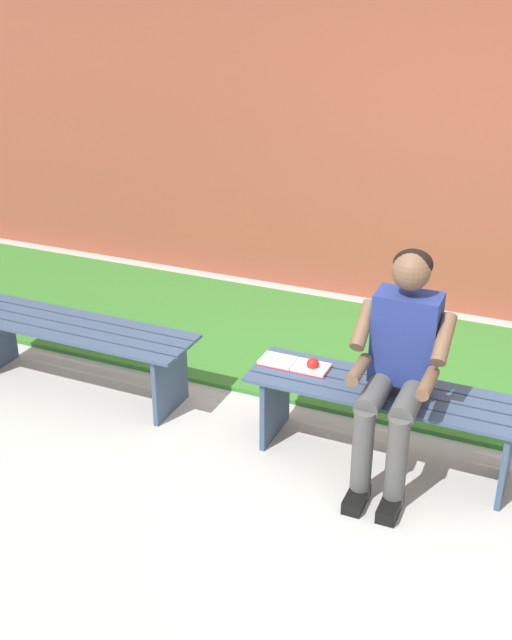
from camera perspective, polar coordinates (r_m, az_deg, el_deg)
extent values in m
cube|color=#B2B2AD|center=(4.16, -8.87, -14.44)|extent=(10.00, 7.00, 0.04)
cube|color=#387A2D|center=(5.80, 2.51, -1.46)|extent=(9.00, 1.67, 0.03)
cube|color=#9E4C38|center=(6.30, 11.18, 11.93)|extent=(9.50, 0.24, 2.44)
cube|color=#384C6B|center=(4.46, 10.23, -4.16)|extent=(1.57, 0.12, 0.02)
cube|color=#384C6B|center=(4.36, 9.85, -4.83)|extent=(1.57, 0.12, 0.02)
cube|color=#384C6B|center=(4.27, 9.46, -5.52)|extent=(1.57, 0.12, 0.02)
cube|color=#384C6B|center=(4.17, 9.04, -6.25)|extent=(1.57, 0.12, 0.02)
cube|color=#384C6B|center=(4.36, 18.00, -9.44)|extent=(0.03, 0.39, 0.45)
cube|color=#384C6B|center=(4.61, 1.42, -6.05)|extent=(0.03, 0.39, 0.45)
cube|color=#384C6B|center=(5.23, -12.13, 0.25)|extent=(1.63, 0.12, 0.02)
cube|color=#384C6B|center=(5.15, -12.85, -0.24)|extent=(1.63, 0.12, 0.02)
cube|color=#384C6B|center=(5.07, -13.59, -0.73)|extent=(1.63, 0.12, 0.02)
cube|color=#384C6B|center=(4.99, -14.36, -1.24)|extent=(1.63, 0.12, 0.02)
cube|color=#384C6B|center=(4.86, -6.33, -4.41)|extent=(0.03, 0.39, 0.45)
cube|color=navy|center=(4.17, 10.94, -1.29)|extent=(0.34, 0.20, 0.50)
sphere|color=brown|center=(4.01, 11.35, 3.53)|extent=(0.20, 0.20, 0.20)
ellipsoid|color=black|center=(4.02, 11.48, 4.07)|extent=(0.20, 0.19, 0.15)
cylinder|color=#4C4C4C|center=(4.09, 11.24, -5.79)|extent=(0.13, 0.40, 0.13)
cylinder|color=#4C4C4C|center=(4.13, 8.80, -5.32)|extent=(0.13, 0.40, 0.13)
cylinder|color=#4C4C4C|center=(4.07, 10.27, -10.38)|extent=(0.11, 0.11, 0.54)
cube|color=black|center=(4.17, 9.82, -13.44)|extent=(0.10, 0.22, 0.07)
cylinder|color=#4C4C4C|center=(4.11, 7.80, -9.86)|extent=(0.11, 0.11, 0.54)
cube|color=black|center=(4.20, 7.38, -12.92)|extent=(0.10, 0.22, 0.07)
cylinder|color=brown|center=(4.03, 13.66, -1.37)|extent=(0.08, 0.28, 0.23)
cylinder|color=brown|center=(3.98, 12.51, -4.56)|extent=(0.07, 0.26, 0.07)
cylinder|color=brown|center=(4.11, 7.92, -0.36)|extent=(0.08, 0.28, 0.23)
cylinder|color=brown|center=(4.04, 7.57, -3.64)|extent=(0.07, 0.26, 0.07)
sphere|color=red|center=(4.44, 4.20, -3.27)|extent=(0.07, 0.07, 0.07)
cube|color=white|center=(4.45, 4.06, -3.53)|extent=(0.20, 0.15, 0.02)
cube|color=white|center=(4.51, 1.61, -3.02)|extent=(0.20, 0.15, 0.02)
cube|color=red|center=(4.49, 2.82, -3.37)|extent=(0.41, 0.16, 0.01)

